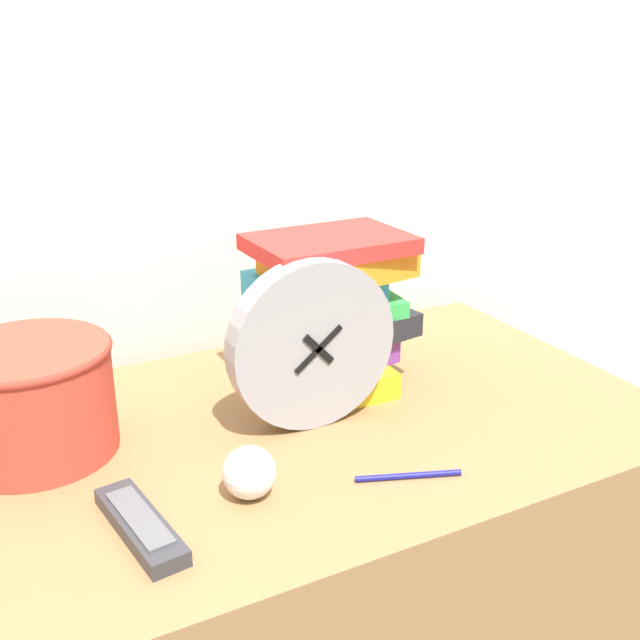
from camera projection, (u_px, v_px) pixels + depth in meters
name	position (u px, v px, depth m)	size (l,w,h in m)	color
wall_back	(158.00, 74.00, 1.23)	(6.00, 0.04, 2.40)	silver
desk	(266.00, 629.00, 1.21)	(1.21, 0.64, 0.72)	olive
desk_clock	(312.00, 345.00, 1.06)	(0.25, 0.04, 0.25)	#99999E
book_stack	(328.00, 311.00, 1.18)	(0.26, 0.19, 0.25)	yellow
basket	(31.00, 396.00, 1.00)	(0.22, 0.22, 0.15)	#C63D2D
tv_remote	(140.00, 525.00, 0.85)	(0.07, 0.18, 0.02)	#333338
crumpled_paper_ball	(249.00, 472.00, 0.92)	(0.07, 0.07, 0.07)	white
pen	(408.00, 476.00, 0.96)	(0.13, 0.06, 0.01)	navy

